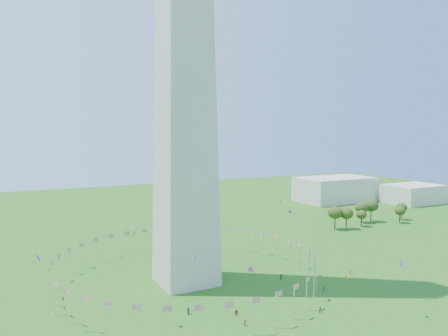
{
  "coord_description": "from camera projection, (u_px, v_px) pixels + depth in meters",
  "views": [
    {
      "loc": [
        -51.1,
        -73.74,
        47.65
      ],
      "look_at": [
        5.62,
        35.0,
        36.99
      ],
      "focal_mm": 35.0,
      "sensor_mm": 36.0,
      "label": 1
    }
  ],
  "objects": [
    {
      "name": "kites_aloft",
      "position": [
        255.0,
        242.0,
        118.36
      ],
      "size": [
        124.46,
        65.8,
        36.87
      ],
      "color": "#CC2699",
      "rests_on": "ground"
    },
    {
      "name": "gov_building_east_a",
      "position": [
        335.0,
        189.0,
        293.71
      ],
      "size": [
        50.0,
        30.0,
        16.0
      ],
      "primitive_type": "cube",
      "color": "beige",
      "rests_on": "ground"
    },
    {
      "name": "tree_line_east",
      "position": [
        364.0,
        215.0,
        219.87
      ],
      "size": [
        53.56,
        15.6,
        11.52
      ],
      "color": "#3C551C",
      "rests_on": "ground"
    },
    {
      "name": "flag_ring",
      "position": [
        186.0,
        268.0,
        136.58
      ],
      "size": [
        80.24,
        80.24,
        9.0
      ],
      "color": "silver",
      "rests_on": "ground"
    },
    {
      "name": "washington_monument",
      "position": [
        184.0,
        6.0,
        129.65
      ],
      "size": [
        16.8,
        16.8,
        169.0
      ],
      "primitive_type": null,
      "color": "beige",
      "rests_on": "ground"
    },
    {
      "name": "gov_building_east_b",
      "position": [
        413.0,
        194.0,
        285.82
      ],
      "size": [
        35.0,
        25.0,
        12.0
      ],
      "primitive_type": "cube",
      "color": "beige",
      "rests_on": "ground"
    }
  ]
}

